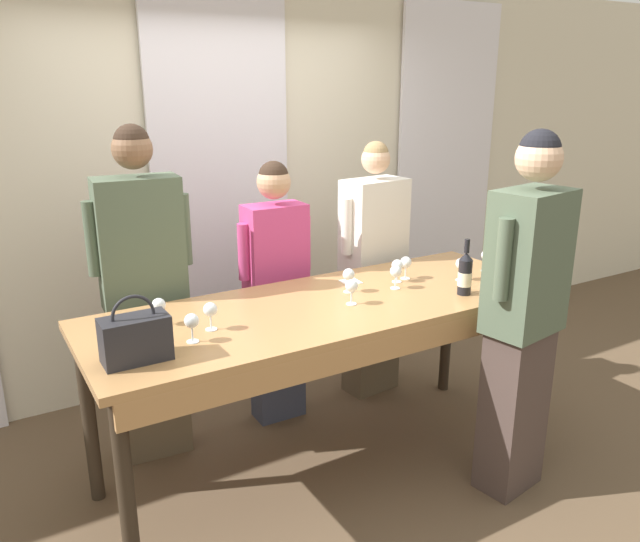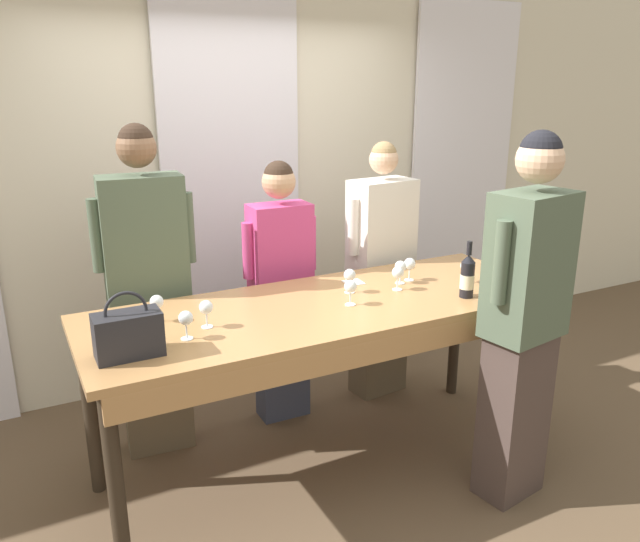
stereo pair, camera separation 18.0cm
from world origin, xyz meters
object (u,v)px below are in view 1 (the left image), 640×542
object	(u,v)px
wine_glass_front_mid	(487,256)
tasting_bar	(332,323)
guest_olive_jacket	(145,295)
wine_glass_back_left	(210,310)
wine_bottle	(465,274)
wine_glass_front_right	(396,272)
wine_glass_back_right	(397,266)
wine_glass_front_left	(159,306)
wine_glass_near_host	(406,263)
guest_pink_top	(276,289)
wine_glass_back_mid	(510,266)
host_pouring	(523,315)
wine_glass_center_left	(461,264)
wine_glass_center_mid	(192,322)
wine_glass_center_right	(349,275)
handbag	(135,338)
guest_cream_sweater	(373,270)
wine_glass_by_bottle	(352,287)

from	to	relation	value
wine_glass_front_mid	tasting_bar	bearing A→B (deg)	-178.71
tasting_bar	guest_olive_jacket	world-z (taller)	guest_olive_jacket
wine_glass_back_left	wine_bottle	bearing A→B (deg)	-9.28
wine_glass_front_right	wine_glass_back_right	distance (m)	0.12
wine_glass_front_left	wine_glass_near_host	size ratio (longest dim) A/B	1.00
wine_glass_back_right	guest_pink_top	size ratio (longest dim) A/B	0.08
wine_glass_back_mid	wine_glass_front_mid	bearing A→B (deg)	78.55
host_pouring	wine_glass_center_left	bearing A→B (deg)	78.84
wine_glass_center_mid	wine_glass_back_right	world-z (taller)	same
guest_pink_top	host_pouring	world-z (taller)	host_pouring
wine_glass_center_right	guest_pink_top	bearing A→B (deg)	106.98
handbag	host_pouring	bearing A→B (deg)	-13.87
wine_glass_front_right	guest_cream_sweater	distance (m)	0.73
wine_glass_center_mid	wine_glass_back_mid	xyz separation A→B (m)	(1.85, -0.11, 0.00)
handbag	wine_glass_front_mid	distance (m)	2.17
host_pouring	wine_glass_front_left	bearing A→B (deg)	153.90
tasting_bar	wine_glass_center_right	bearing A→B (deg)	34.24
handbag	guest_cream_sweater	size ratio (longest dim) A/B	0.17
wine_glass_front_mid	host_pouring	distance (m)	0.73
guest_cream_sweater	wine_glass_front_right	bearing A→B (deg)	-115.34
tasting_bar	guest_olive_jacket	size ratio (longest dim) A/B	1.34
wine_glass_back_left	wine_glass_near_host	bearing A→B (deg)	7.04
guest_pink_top	wine_glass_center_left	bearing A→B (deg)	-40.03
wine_glass_front_left	wine_glass_center_left	xyz separation A→B (m)	(1.70, -0.21, 0.00)
wine_glass_front_left	wine_glass_front_mid	distance (m)	1.97
wine_glass_by_bottle	guest_cream_sweater	xyz separation A→B (m)	(0.65, 0.72, -0.20)
wine_bottle	guest_olive_jacket	size ratio (longest dim) A/B	0.16
wine_glass_center_mid	wine_glass_center_right	xyz separation A→B (m)	(0.97, 0.22, 0.00)
wine_glass_back_mid	wine_glass_by_bottle	distance (m)	0.99
wine_glass_front_left	wine_glass_by_bottle	distance (m)	0.96
wine_glass_back_mid	wine_glass_back_right	bearing A→B (deg)	148.76
wine_glass_center_mid	wine_glass_back_right	distance (m)	1.32
wine_glass_center_mid	wine_glass_back_mid	world-z (taller)	same
wine_glass_back_left	wine_glass_by_bottle	world-z (taller)	same
handbag	wine_glass_center_mid	xyz separation A→B (m)	(0.26, 0.07, -0.01)
handbag	wine_glass_by_bottle	distance (m)	1.14
wine_glass_front_mid	wine_bottle	bearing A→B (deg)	-148.81
wine_glass_front_right	guest_olive_jacket	size ratio (longest dim) A/B	0.07
tasting_bar	wine_glass_back_mid	size ratio (longest dim) A/B	18.80
wine_glass_front_left	guest_cream_sweater	world-z (taller)	guest_cream_sweater
wine_bottle	wine_glass_by_bottle	bearing A→B (deg)	163.84
wine_glass_front_right	guest_olive_jacket	xyz separation A→B (m)	(-1.22, 0.63, -0.11)
wine_bottle	wine_glass_back_left	distance (m)	1.38
wine_glass_back_mid	wine_glass_by_bottle	world-z (taller)	same
wine_bottle	guest_cream_sweater	size ratio (longest dim) A/B	0.18
wine_glass_by_bottle	host_pouring	distance (m)	0.86
wine_glass_back_right	wine_glass_by_bottle	world-z (taller)	same
wine_glass_front_left	guest_cream_sweater	bearing A→B (deg)	17.37
wine_glass_back_mid	host_pouring	world-z (taller)	host_pouring
wine_bottle	wine_glass_back_mid	xyz separation A→B (m)	(0.36, 0.02, -0.02)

